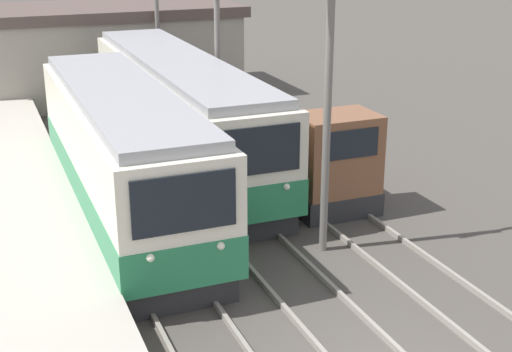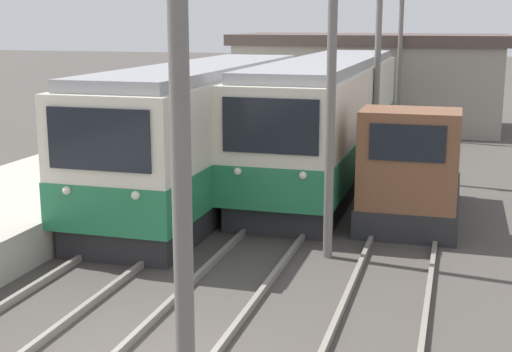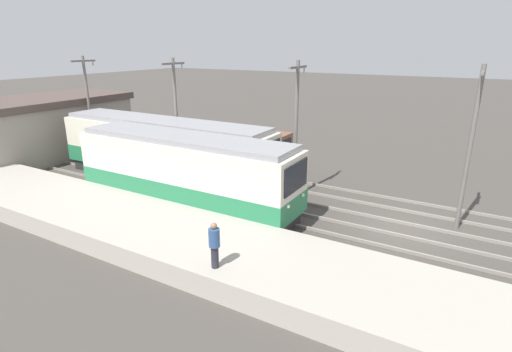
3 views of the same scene
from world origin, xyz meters
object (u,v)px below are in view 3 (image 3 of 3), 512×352
(catenary_mast_near, at_px, (471,144))
(catenary_mast_mid, at_px, (296,126))
(person_on_platform, at_px, (214,243))
(commuter_train_left, at_px, (186,175))
(shunting_locomotive, at_px, (251,160))
(commuter_train_center, at_px, (164,153))
(catenary_mast_far, at_px, (176,113))
(catenary_mast_distant, at_px, (89,104))

(catenary_mast_near, bearing_deg, catenary_mast_mid, 90.00)
(catenary_mast_mid, height_order, person_on_platform, catenary_mast_mid)
(commuter_train_left, height_order, shunting_locomotive, commuter_train_left)
(commuter_train_center, height_order, catenary_mast_near, catenary_mast_near)
(commuter_train_center, distance_m, catenary_mast_far, 2.69)
(shunting_locomotive, bearing_deg, commuter_train_center, 124.12)
(commuter_train_center, height_order, person_on_platform, commuter_train_center)
(commuter_train_center, bearing_deg, catenary_mast_near, -84.73)
(catenary_mast_distant, relative_size, person_on_platform, 4.43)
(commuter_train_left, xyz_separation_m, catenary_mast_far, (4.31, 4.19, 2.22))
(catenary_mast_far, xyz_separation_m, person_on_platform, (-9.56, -9.73, -2.22))
(catenary_mast_far, bearing_deg, commuter_train_center, -173.18)
(catenary_mast_near, bearing_deg, commuter_train_left, 109.23)
(commuter_train_left, relative_size, catenary_mast_near, 1.67)
(shunting_locomotive, relative_size, catenary_mast_far, 0.71)
(shunting_locomotive, relative_size, person_on_platform, 3.14)
(person_on_platform, bearing_deg, commuter_train_left, 46.51)
(commuter_train_center, relative_size, catenary_mast_far, 2.01)
(commuter_train_center, bearing_deg, person_on_platform, -130.16)
(catenary_mast_near, xyz_separation_m, person_on_platform, (-9.56, 6.81, -2.22))
(person_on_platform, bearing_deg, catenary_mast_near, -35.46)
(catenary_mast_near, bearing_deg, commuter_train_center, 95.27)
(commuter_train_left, height_order, catenary_mast_distant, catenary_mast_distant)
(catenary_mast_far, bearing_deg, catenary_mast_near, -90.00)
(person_on_platform, bearing_deg, shunting_locomotive, 24.84)
(catenary_mast_distant, xyz_separation_m, person_on_platform, (-9.56, -18.00, -2.22))
(catenary_mast_distant, height_order, person_on_platform, catenary_mast_distant)
(catenary_mast_mid, bearing_deg, catenary_mast_far, 90.00)
(shunting_locomotive, xyz_separation_m, catenary_mast_distant, (-1.49, 12.88, 2.79))
(catenary_mast_near, xyz_separation_m, catenary_mast_mid, (0.00, 8.27, 0.00))
(commuter_train_center, height_order, shunting_locomotive, commuter_train_center)
(shunting_locomotive, bearing_deg, catenary_mast_mid, -112.18)
(catenary_mast_near, xyz_separation_m, catenary_mast_distant, (0.00, 24.81, 0.00))
(catenary_mast_near, bearing_deg, shunting_locomotive, 82.87)
(commuter_train_center, relative_size, person_on_platform, 8.90)
(catenary_mast_distant, bearing_deg, catenary_mast_mid, -90.00)
(shunting_locomotive, distance_m, catenary_mast_mid, 4.84)
(shunting_locomotive, bearing_deg, catenary_mast_far, 107.95)
(commuter_train_left, height_order, catenary_mast_far, catenary_mast_far)
(catenary_mast_far, bearing_deg, catenary_mast_distant, 90.00)
(catenary_mast_mid, relative_size, person_on_platform, 4.43)
(catenary_mast_far, bearing_deg, commuter_train_left, -135.82)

